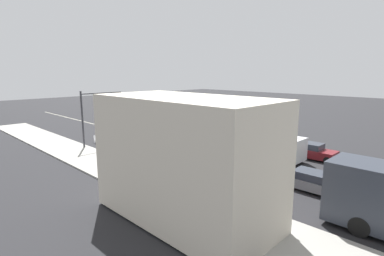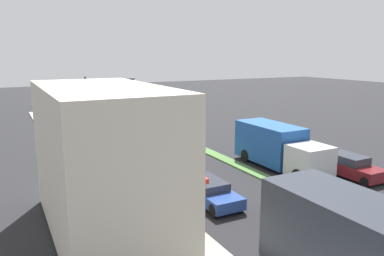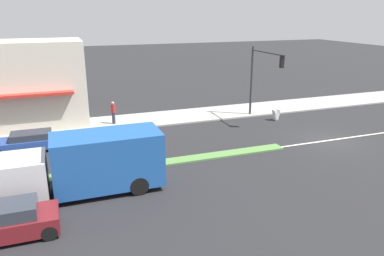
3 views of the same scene
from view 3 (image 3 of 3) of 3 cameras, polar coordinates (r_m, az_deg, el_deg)
The scene contains 10 objects.
ground_plane at distance 21.02m, azimuth -21.06°, elevation -7.32°, with size 160.00×160.00×0.00m, color #232326.
sidewalk_right at distance 29.49m, azimuth -22.04°, elevation -0.30°, with size 4.00×73.00×0.12m, color #9E9B93.
lane_marking_center at distance 27.08m, azimuth 20.34°, elevation -1.74°, with size 0.16×60.00×0.01m, color beige.
building_corner_store at distance 30.42m, azimuth -25.08°, elevation 6.04°, with size 5.31×9.50×6.24m.
traffic_signal_main at distance 29.85m, azimuth 10.48°, elevation 8.48°, with size 4.59×0.34×5.60m.
pedestrian at distance 29.12m, azimuth -11.91°, elevation 2.40°, with size 0.34×0.34×1.73m.
warning_aframe_sign at distance 30.70m, azimuth 12.65°, elevation 1.95°, with size 0.45×0.53×0.84m.
delivery_truck at distance 18.43m, azimuth -15.48°, elevation -5.27°, with size 2.44×7.50×2.87m.
coupe_blue at distance 25.55m, azimuth -23.58°, elevation -1.89°, with size 1.73×4.38×1.16m.
sedan_maroon at distance 16.40m, azimuth -27.12°, elevation -12.76°, with size 1.75×4.30×1.38m.
Camera 3 is at (-19.26, 17.10, 8.36)m, focal length 35.00 mm.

